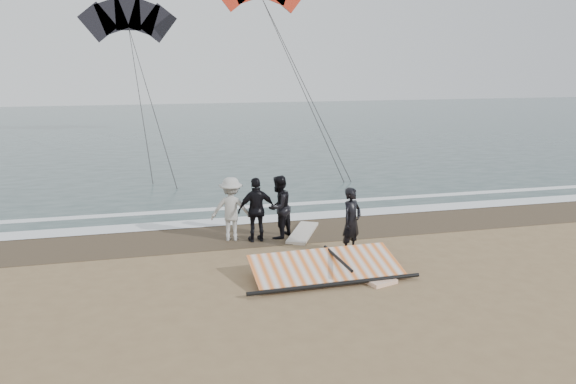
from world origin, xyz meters
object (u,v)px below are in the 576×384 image
Objects in this scene: man_main at (352,221)px; board_white at (356,269)px; board_cream at (303,233)px; sail_rig at (322,267)px.

man_main reaches higher than board_white.
man_main is 2.36m from board_cream.
board_cream is (-0.81, 2.03, -0.88)m from man_main.
sail_rig is at bearing -70.32° from board_cream.
man_main is 0.44× the size of sail_rig.
board_white is 0.93m from sail_rig.
man_main is at bearing 46.44° from sail_rig.
man_main is 0.78× the size of board_white.
board_white is (-0.34, -1.27, -0.88)m from man_main.
board_cream is at bearing 82.45° from sail_rig.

